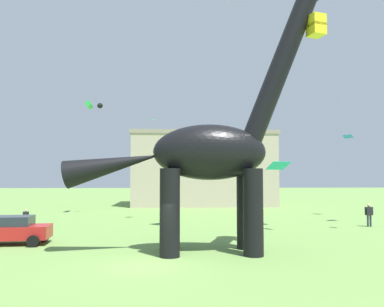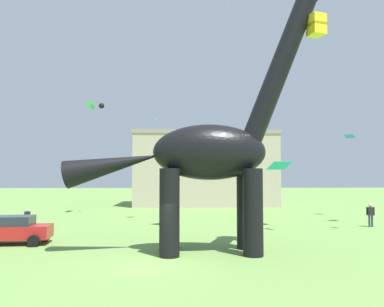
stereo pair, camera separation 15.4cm
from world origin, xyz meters
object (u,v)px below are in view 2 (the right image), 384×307
Objects in this scene: dinosaur_sculpture at (208,152)px; kite_far_right at (93,105)px; kite_mid_left at (279,166)px; kite_high_right at (155,120)px; person_photographer at (371,213)px; kite_high_left at (316,25)px; person_watching_child at (27,216)px; kite_far_left at (350,136)px; parked_sedan_left at (11,230)px.

kite_far_right is at bearing 115.55° from dinosaur_sculpture.
kite_high_right is at bearing 154.44° from kite_mid_left.
kite_far_right is at bearing 100.91° from person_photographer.
kite_high_right is at bearing -40.52° from kite_far_right.
kite_high_left is at bearing 177.32° from person_photographer.
person_watching_child is (-12.98, 11.17, -4.18)m from dinosaur_sculpture.
kite_high_right is at bearing -137.07° from person_watching_child.
dinosaur_sculpture reaches higher than kite_mid_left.
person_watching_child is at bearing -109.67° from kite_far_right.
person_watching_child is 1.08× the size of kite_far_left.
kite_far_right is at bearing 139.48° from kite_high_right.
kite_far_right is at bearing -83.45° from person_watching_child.
person_watching_child is at bearing -169.03° from kite_far_left.
kite_mid_left is (16.90, 6.61, 3.76)m from parked_sedan_left.
kite_mid_left is at bearing -140.91° from kite_far_left.
parked_sedan_left is 15.52m from kite_high_right.
kite_mid_left is at bearing -25.56° from kite_high_right.
kite_high_right is at bearing -172.13° from kite_far_left.
kite_mid_left is at bearing 16.17° from parked_sedan_left.
kite_high_right is (6.55, -5.60, -2.28)m from kite_far_right.
kite_mid_left is (9.58, -4.58, -4.12)m from kite_high_right.
dinosaur_sculpture is 11.74× the size of kite_far_left.
dinosaur_sculpture is at bearing -76.37° from kite_high_right.
kite_mid_left is 1.78× the size of kite_high_left.
kite_high_left reaches higher than kite_far_left.
dinosaur_sculpture is 7.03× the size of kite_far_right.
parked_sedan_left is at bearing 163.79° from dinosaur_sculpture.
person_photographer reaches higher than person_watching_child.
parked_sedan_left is 19.60m from kite_high_left.
dinosaur_sculpture reaches higher than kite_high_right.
parked_sedan_left is 4.13× the size of kite_high_left.
kite_high_right is (-16.39, 4.75, 7.64)m from person_photographer.
parked_sedan_left is at bearing -151.86° from kite_far_left.
kite_mid_left is 11.98m from kite_high_left.
kite_mid_left reaches higher than parked_sedan_left.
dinosaur_sculpture is at bearing -63.13° from kite_far_right.
person_photographer is at bearing -24.28° from kite_far_right.
person_photographer is 9.98m from kite_far_left.
person_watching_child is 0.65× the size of kite_far_right.
kite_high_left is at bearing 174.19° from person_watching_child.
dinosaur_sculpture is 22.83m from kite_far_right.
kite_far_right reaches higher than parked_sedan_left.
person_photographer is at bearing -1.40° from kite_mid_left.
kite_mid_left is (16.13, -10.18, -6.39)m from kite_far_right.
kite_far_left is 11.68m from kite_mid_left.
dinosaur_sculpture reaches higher than parked_sedan_left.
dinosaur_sculpture is 14.93m from kite_high_right.
kite_far_left is (25.66, 13.73, 6.78)m from parked_sedan_left.
parked_sedan_left is 5.38× the size of kite_high_right.
dinosaur_sculpture is 13.00× the size of kite_high_left.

